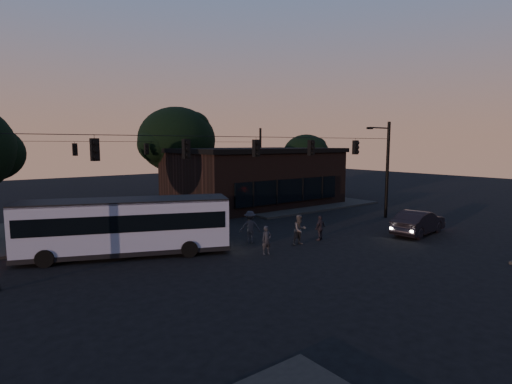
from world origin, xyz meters
TOP-DOWN VIEW (x-y plane):
  - ground at (0.00, 0.00)m, footprint 120.00×120.00m
  - sidewalk_far_right at (12.00, 14.00)m, footprint 14.00×10.00m
  - building at (9.00, 15.97)m, footprint 15.40×10.41m
  - tree_behind at (4.00, 22.00)m, footprint 7.60×7.60m
  - tree_right at (18.00, 18.00)m, footprint 5.20×5.20m
  - signal_rig_near at (0.00, 4.00)m, footprint 26.24×0.30m
  - signal_rig_far at (0.00, 20.00)m, footprint 26.24×0.30m
  - bus at (-7.07, 5.90)m, footprint 10.64×6.35m
  - car at (9.56, -0.77)m, footprint 4.88×2.19m
  - pedestrian_a at (-1.17, 1.58)m, footprint 0.62×0.48m
  - pedestrian_b at (1.62, 1.98)m, footprint 0.92×0.75m
  - pedestrian_c at (3.33, 1.98)m, footprint 0.94×0.51m
  - pedestrian_d at (-0.33, 4.13)m, footprint 1.40×1.27m

SIDE VIEW (x-z plane):
  - ground at x=0.00m, z-range 0.00..0.00m
  - sidewalk_far_right at x=12.00m, z-range 0.00..0.15m
  - pedestrian_a at x=-1.17m, z-range 0.00..1.52m
  - pedestrian_c at x=3.33m, z-range 0.00..1.53m
  - car at x=9.56m, z-range 0.00..1.55m
  - pedestrian_b at x=1.62m, z-range 0.00..1.76m
  - pedestrian_d at x=-0.33m, z-range 0.00..1.89m
  - bus at x=-7.07m, z-range 0.18..3.14m
  - building at x=9.00m, z-range 0.01..5.41m
  - signal_rig_far at x=0.00m, z-range 0.45..7.95m
  - signal_rig_near at x=0.00m, z-range 0.70..8.20m
  - tree_right at x=18.00m, z-range 1.20..8.06m
  - tree_behind at x=4.00m, z-range 1.48..10.91m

